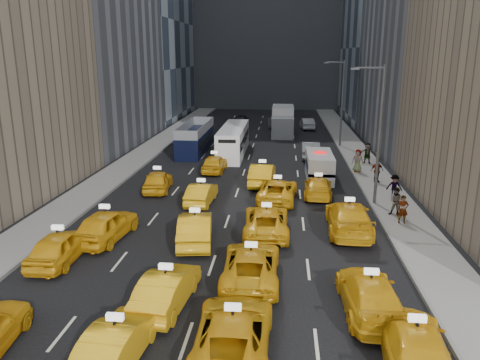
% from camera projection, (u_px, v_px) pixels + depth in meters
% --- Properties ---
extents(ground, '(160.00, 160.00, 0.00)m').
position_uv_depth(ground, '(205.00, 285.00, 20.12)').
color(ground, black).
rests_on(ground, ground).
extents(sidewalk_west, '(3.00, 90.00, 0.15)m').
position_uv_depth(sidewalk_west, '(140.00, 156.00, 45.06)').
color(sidewalk_west, gray).
rests_on(sidewalk_west, ground).
extents(sidewalk_east, '(3.00, 90.00, 0.15)m').
position_uv_depth(sidewalk_east, '(361.00, 161.00, 43.20)').
color(sidewalk_east, gray).
rests_on(sidewalk_east, ground).
extents(curb_west, '(0.15, 90.00, 0.18)m').
position_uv_depth(curb_west, '(155.00, 157.00, 44.93)').
color(curb_west, slate).
rests_on(curb_west, ground).
extents(curb_east, '(0.15, 90.00, 0.18)m').
position_uv_depth(curb_east, '(346.00, 160.00, 43.32)').
color(curb_east, slate).
rests_on(curb_east, ground).
extents(streetlight_near, '(2.15, 0.22, 9.00)m').
position_uv_depth(streetlight_near, '(378.00, 131.00, 29.56)').
color(streetlight_near, '#595B60').
rests_on(streetlight_near, ground).
extents(streetlight_far, '(2.15, 0.22, 9.00)m').
position_uv_depth(streetlight_far, '(341.00, 101.00, 48.78)').
color(streetlight_far, '#595B60').
rests_on(streetlight_far, ground).
extents(taxi_1, '(1.92, 4.39, 1.40)m').
position_uv_depth(taxi_1, '(117.00, 342.00, 14.96)').
color(taxi_1, '#EEA914').
rests_on(taxi_1, ground).
extents(taxi_2, '(2.53, 5.44, 1.51)m').
position_uv_depth(taxi_2, '(233.00, 333.00, 15.35)').
color(taxi_2, '#EEA914').
rests_on(taxi_2, ground).
extents(taxi_3, '(2.48, 5.18, 1.46)m').
position_uv_depth(taxi_3, '(414.00, 345.00, 14.80)').
color(taxi_3, '#EEA914').
rests_on(taxi_3, ground).
extents(taxi_4, '(1.85, 4.50, 1.53)m').
position_uv_depth(taxi_4, '(60.00, 247.00, 22.23)').
color(taxi_4, '#EEA914').
rests_on(taxi_4, ground).
extents(taxi_5, '(2.02, 4.60, 1.47)m').
position_uv_depth(taxi_5, '(167.00, 289.00, 18.31)').
color(taxi_5, '#EEA914').
rests_on(taxi_5, ground).
extents(taxi_6, '(2.50, 5.28, 1.46)m').
position_uv_depth(taxi_6, '(251.00, 265.00, 20.43)').
color(taxi_6, '#EEA914').
rests_on(taxi_6, ground).
extents(taxi_7, '(2.26, 5.20, 1.49)m').
position_uv_depth(taxi_7, '(370.00, 294.00, 17.86)').
color(taxi_7, '#EEA914').
rests_on(taxi_7, ground).
extents(taxi_8, '(2.52, 5.05, 1.65)m').
position_uv_depth(taxi_8, '(106.00, 225.00, 24.87)').
color(taxi_8, '#EEA914').
rests_on(taxi_8, ground).
extents(taxi_9, '(2.32, 4.99, 1.58)m').
position_uv_depth(taxi_9, '(195.00, 228.00, 24.50)').
color(taxi_9, '#EEA914').
rests_on(taxi_9, ground).
extents(taxi_10, '(2.54, 5.28, 1.45)m').
position_uv_depth(taxi_10, '(266.00, 221.00, 25.78)').
color(taxi_10, '#EEA914').
rests_on(taxi_10, ground).
extents(taxi_11, '(2.51, 5.84, 1.68)m').
position_uv_depth(taxi_11, '(349.00, 217.00, 26.00)').
color(taxi_11, '#EEA914').
rests_on(taxi_11, ground).
extents(taxi_12, '(2.23, 4.57, 1.50)m').
position_uv_depth(taxi_12, '(158.00, 181.00, 33.85)').
color(taxi_12, '#EEA914').
rests_on(taxi_12, ground).
extents(taxi_13, '(1.68, 4.28, 1.39)m').
position_uv_depth(taxi_13, '(201.00, 193.00, 30.99)').
color(taxi_13, '#EEA914').
rests_on(taxi_13, ground).
extents(taxi_14, '(2.83, 5.38, 1.44)m').
position_uv_depth(taxi_14, '(277.00, 190.00, 31.59)').
color(taxi_14, '#EEA914').
rests_on(taxi_14, ground).
extents(taxi_15, '(2.19, 4.77, 1.35)m').
position_uv_depth(taxi_15, '(318.00, 187.00, 32.54)').
color(taxi_15, '#EEA914').
rests_on(taxi_15, ground).
extents(taxi_16, '(1.88, 4.35, 1.46)m').
position_uv_depth(taxi_16, '(214.00, 163.00, 39.29)').
color(taxi_16, '#EEA914').
rests_on(taxi_16, ground).
extents(taxi_17, '(1.96, 4.98, 1.61)m').
position_uv_depth(taxi_17, '(262.00, 174.00, 35.47)').
color(taxi_17, '#EEA914').
rests_on(taxi_17, ground).
extents(nypd_van, '(2.16, 5.24, 2.23)m').
position_uv_depth(nypd_van, '(319.00, 166.00, 37.03)').
color(nypd_van, silver).
rests_on(nypd_van, ground).
extents(double_decker, '(2.83, 10.00, 2.87)m').
position_uv_depth(double_decker, '(196.00, 138.00, 47.38)').
color(double_decker, black).
rests_on(double_decker, ground).
extents(city_bus, '(3.51, 10.89, 2.76)m').
position_uv_depth(city_bus, '(233.00, 141.00, 46.03)').
color(city_bus, white).
rests_on(city_bus, ground).
extents(box_truck, '(3.01, 7.65, 3.44)m').
position_uv_depth(box_truck, '(283.00, 121.00, 57.11)').
color(box_truck, silver).
rests_on(box_truck, ground).
extents(misc_car_0, '(1.73, 4.76, 1.56)m').
position_uv_depth(misc_car_0, '(311.00, 150.00, 44.62)').
color(misc_car_0, '#A6A9AD').
rests_on(misc_car_0, ground).
extents(misc_car_1, '(2.85, 5.48, 1.47)m').
position_uv_depth(misc_car_1, '(203.00, 126.00, 59.46)').
color(misc_car_1, black).
rests_on(misc_car_1, ground).
extents(misc_car_2, '(2.58, 5.70, 1.62)m').
position_uv_depth(misc_car_2, '(277.00, 121.00, 63.20)').
color(misc_car_2, gray).
rests_on(misc_car_2, ground).
extents(misc_car_3, '(2.05, 4.88, 1.65)m').
position_uv_depth(misc_car_3, '(241.00, 121.00, 63.90)').
color(misc_car_3, black).
rests_on(misc_car_3, ground).
extents(misc_car_4, '(1.93, 4.57, 1.47)m').
position_uv_depth(misc_car_4, '(307.00, 124.00, 61.68)').
color(misc_car_4, '#A1A4A9').
rests_on(misc_car_4, ground).
extents(pedestrian_0, '(0.61, 0.41, 1.65)m').
position_uv_depth(pedestrian_0, '(403.00, 209.00, 26.90)').
color(pedestrian_0, gray).
rests_on(pedestrian_0, sidewalk_east).
extents(pedestrian_1, '(0.98, 0.79, 1.77)m').
position_uv_depth(pedestrian_1, '(397.00, 202.00, 28.11)').
color(pedestrian_1, gray).
rests_on(pedestrian_1, sidewalk_east).
extents(pedestrian_2, '(1.12, 0.62, 1.64)m').
position_uv_depth(pedestrian_2, '(394.00, 187.00, 31.55)').
color(pedestrian_2, gray).
rests_on(pedestrian_2, sidewalk_east).
extents(pedestrian_3, '(1.17, 0.83, 1.82)m').
position_uv_depth(pedestrian_3, '(377.00, 171.00, 35.50)').
color(pedestrian_3, gray).
rests_on(pedestrian_3, sidewalk_east).
extents(pedestrian_4, '(1.03, 0.73, 1.90)m').
position_uv_depth(pedestrian_4, '(358.00, 161.00, 38.62)').
color(pedestrian_4, gray).
rests_on(pedestrian_4, sidewalk_east).
extents(pedestrian_5, '(1.73, 0.67, 1.82)m').
position_uv_depth(pedestrian_5, '(367.00, 153.00, 41.76)').
color(pedestrian_5, gray).
rests_on(pedestrian_5, sidewalk_east).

